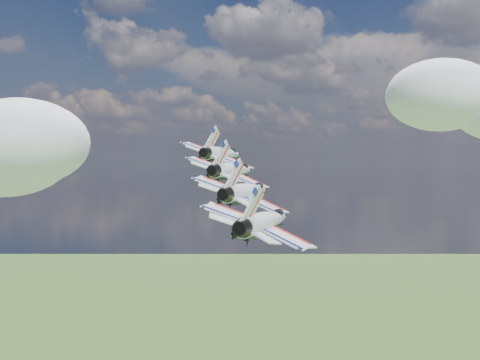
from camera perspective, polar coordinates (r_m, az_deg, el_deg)
The scene contains 4 objects.
jet_0 at distance 100.08m, azimuth -1.59°, elevation 2.52°, with size 11.66×17.27×5.16m, color silver, non-canonical shape.
jet_1 at distance 88.06m, azimuth -0.60°, elevation 0.95°, with size 11.66×17.27×5.16m, color white, non-canonical shape.
jet_2 at distance 76.17m, azimuth 0.70°, elevation -1.10°, with size 11.66×17.27×5.16m, color white, non-canonical shape.
jet_3 at distance 64.46m, azimuth 2.48°, elevation -3.91°, with size 11.66×17.27×5.16m, color silver, non-canonical shape.
Camera 1 is at (36.09, -48.78, 148.84)m, focal length 45.00 mm.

